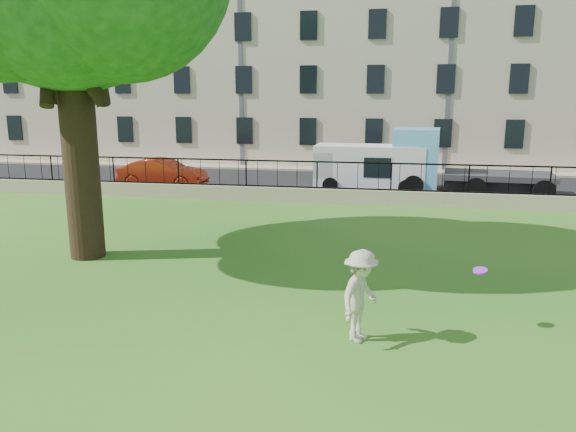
% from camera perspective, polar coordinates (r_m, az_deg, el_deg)
% --- Properties ---
extents(ground, '(120.00, 120.00, 0.00)m').
position_cam_1_polar(ground, '(11.95, -4.70, -9.58)').
color(ground, '#246317').
rests_on(ground, ground).
extents(retaining_wall, '(50.00, 0.40, 0.60)m').
position_cam_1_polar(retaining_wall, '(23.25, 2.94, 2.10)').
color(retaining_wall, tan).
rests_on(retaining_wall, ground).
extents(iron_railing, '(50.00, 0.05, 1.13)m').
position_cam_1_polar(iron_railing, '(23.11, 2.96, 4.18)').
color(iron_railing, black).
rests_on(iron_railing, retaining_wall).
extents(street, '(60.00, 9.00, 0.01)m').
position_cam_1_polar(street, '(27.90, 4.19, 3.21)').
color(street, black).
rests_on(street, ground).
extents(sidewalk, '(60.00, 1.40, 0.12)m').
position_cam_1_polar(sidewalk, '(33.01, 5.18, 4.72)').
color(sidewalk, tan).
rests_on(sidewalk, ground).
extents(building_row, '(56.40, 10.40, 13.80)m').
position_cam_1_polar(building_row, '(38.44, 6.20, 16.03)').
color(building_row, beige).
rests_on(building_row, ground).
extents(man, '(1.03, 1.27, 1.72)m').
position_cam_1_polar(man, '(10.37, 7.38, -8.05)').
color(man, beige).
rests_on(man, ground).
extents(frisbee, '(0.28, 0.27, 0.12)m').
position_cam_1_polar(frisbee, '(11.31, 18.94, -5.26)').
color(frisbee, '#A628E7').
extents(red_sedan, '(4.19, 1.49, 1.38)m').
position_cam_1_polar(red_sedan, '(27.52, -12.60, 4.25)').
color(red_sedan, '#AB2B15').
rests_on(red_sedan, street).
extents(white_van, '(5.02, 2.03, 2.09)m').
position_cam_1_polar(white_van, '(26.32, 8.26, 4.85)').
color(white_van, white).
rests_on(white_van, street).
extents(blue_truck, '(7.02, 2.98, 2.87)m').
position_cam_1_polar(blue_truck, '(26.50, 18.10, 5.26)').
color(blue_truck, '#63B7E9').
rests_on(blue_truck, street).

